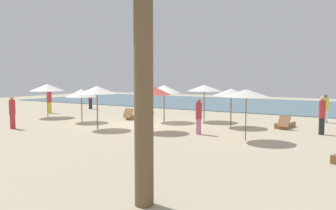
# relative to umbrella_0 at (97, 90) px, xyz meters

# --- Properties ---
(ground_plane) EXTENTS (60.00, 60.00, 0.00)m
(ground_plane) POSITION_rel_umbrella_0_xyz_m (1.28, 2.39, -2.05)
(ground_plane) COLOR #BCAD8E
(ocean_water) EXTENTS (48.00, 16.00, 0.06)m
(ocean_water) POSITION_rel_umbrella_0_xyz_m (1.28, 19.39, -2.02)
(ocean_water) COLOR slate
(ocean_water) RESTS_ON ground_plane
(umbrella_0) EXTENTS (1.96, 1.96, 2.25)m
(umbrella_0) POSITION_rel_umbrella_0_xyz_m (0.00, 0.00, 0.00)
(umbrella_0) COLOR brown
(umbrella_0) RESTS_ON ground_plane
(umbrella_1) EXTENTS (1.91, 1.91, 2.30)m
(umbrella_1) POSITION_rel_umbrella_0_xyz_m (2.89, 0.83, 0.03)
(umbrella_1) COLOR brown
(umbrella_1) RESTS_ON ground_plane
(umbrella_2) EXTENTS (2.03, 2.03, 2.23)m
(umbrella_2) POSITION_rel_umbrella_0_xyz_m (1.44, 4.25, -0.06)
(umbrella_2) COLOR brown
(umbrella_2) RESTS_ON ground_plane
(umbrella_3) EXTENTS (2.26, 2.26, 2.23)m
(umbrella_3) POSITION_rel_umbrella_0_xyz_m (-6.43, 2.11, -0.05)
(umbrella_3) COLOR olive
(umbrella_3) RESTS_ON ground_plane
(umbrella_4) EXTENTS (2.04, 2.04, 2.08)m
(umbrella_4) POSITION_rel_umbrella_0_xyz_m (5.65, 4.39, -0.16)
(umbrella_4) COLOR brown
(umbrella_4) RESTS_ON ground_plane
(umbrella_5) EXTENTS (1.90, 1.90, 1.98)m
(umbrella_5) POSITION_rel_umbrella_0_xyz_m (-2.72, 1.58, -0.30)
(umbrella_5) COLOR brown
(umbrella_5) RESTS_ON ground_plane
(umbrella_6) EXTENTS (2.11, 2.11, 2.23)m
(umbrella_6) POSITION_rel_umbrella_0_xyz_m (3.39, 5.74, -0.01)
(umbrella_6) COLOR brown
(umbrella_6) RESTS_ON ground_plane
(umbrella_7) EXTENTS (1.99, 1.99, 2.20)m
(umbrella_7) POSITION_rel_umbrella_0_xyz_m (7.70, 0.85, -0.00)
(umbrella_7) COLOR brown
(umbrella_7) RESTS_ON ground_plane
(lounger_1) EXTENTS (0.81, 1.72, 0.73)m
(lounger_1) POSITION_rel_umbrella_0_xyz_m (8.27, 5.54, -1.87)
(lounger_1) COLOR olive
(lounger_1) RESTS_ON ground_plane
(lounger_2) EXTENTS (0.79, 1.72, 0.72)m
(lounger_2) POSITION_rel_umbrella_0_xyz_m (-0.91, 4.46, -1.88)
(lounger_2) COLOR olive
(lounger_2) RESTS_ON ground_plane
(person_0) EXTENTS (0.38, 0.38, 1.70)m
(person_0) POSITION_rel_umbrella_0_xyz_m (5.25, 1.29, -1.17)
(person_0) COLOR #D17299
(person_0) RESTS_ON ground_plane
(person_1) EXTENTS (0.37, 0.37, 1.92)m
(person_1) POSITION_rel_umbrella_0_xyz_m (-8.17, 7.92, -1.06)
(person_1) COLOR #26262D
(person_1) RESTS_ON ground_plane
(person_2) EXTENTS (0.51, 0.51, 1.85)m
(person_2) POSITION_rel_umbrella_0_xyz_m (-8.41, 3.88, -1.12)
(person_2) COLOR yellow
(person_2) RESTS_ON ground_plane
(person_3) EXTENTS (0.42, 0.42, 1.82)m
(person_3) POSITION_rel_umbrella_0_xyz_m (10.24, 4.24, -1.11)
(person_3) COLOR #26262D
(person_3) RESTS_ON ground_plane
(person_4) EXTENTS (0.44, 0.44, 1.69)m
(person_4) POSITION_rel_umbrella_0_xyz_m (9.78, 8.90, -1.20)
(person_4) COLOR white
(person_4) RESTS_ON ground_plane
(person_5) EXTENTS (0.38, 0.38, 1.71)m
(person_5) POSITION_rel_umbrella_0_xyz_m (-3.90, -2.24, -1.18)
(person_5) COLOR #BF3338
(person_5) RESTS_ON ground_plane
(surfboard) EXTENTS (0.61, 1.99, 0.07)m
(surfboard) POSITION_rel_umbrella_0_xyz_m (-2.08, 7.41, -2.01)
(surfboard) COLOR #338CCC
(surfboard) RESTS_ON ground_plane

